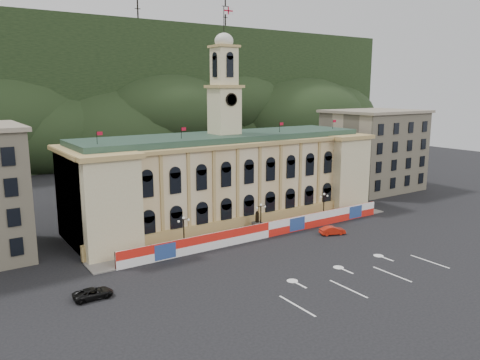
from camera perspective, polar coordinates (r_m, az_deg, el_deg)
ground at (r=65.09m, az=11.59°, el=-10.26°), size 260.00×260.00×0.00m
lane_markings at (r=61.97m, az=14.94°, el=-11.53°), size 26.00×10.00×0.02m
hill_ridge at (r=169.89m, az=-19.17°, el=9.13°), size 230.00×80.00×64.00m
city_hall at (r=83.79m, az=-1.73°, el=0.35°), size 56.20×17.60×37.10m
side_building_right at (r=114.29m, az=15.95°, el=3.56°), size 21.00×17.00×18.60m
hoarding_fence at (r=75.37m, az=3.46°, el=-6.06°), size 50.00×0.44×2.50m
pavement at (r=77.74m, az=2.21°, el=-6.41°), size 56.00×5.50×0.16m
statue at (r=77.60m, az=2.11°, el=-5.59°), size 1.40×1.40×3.72m
lamp_left at (r=69.24m, az=-6.87°, el=-6.10°), size 1.96×0.44×5.15m
lamp_center at (r=76.31m, az=2.56°, el=-4.41°), size 1.96×0.44×5.15m
lamp_right at (r=85.11m, az=10.18°, el=-2.94°), size 1.96×0.44×5.15m
red_sedan at (r=78.17m, az=11.20°, el=-6.05°), size 4.09×5.12×1.39m
black_suv at (r=57.01m, az=-17.46°, el=-13.04°), size 2.31×4.59×1.24m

